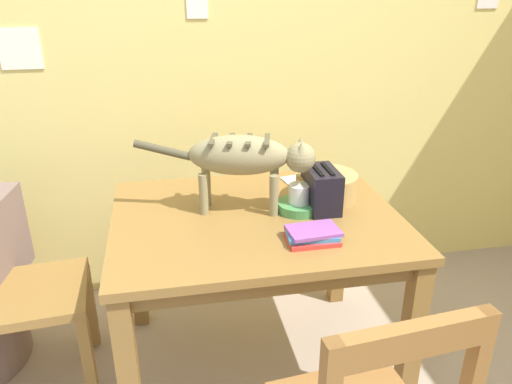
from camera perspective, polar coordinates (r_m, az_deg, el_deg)
wall_rear at (r=2.60m, az=-4.40°, el=14.84°), size 4.83×0.11×2.50m
dining_table at (r=2.05m, az=0.00°, el=-4.98°), size 1.14×0.90×0.76m
cat at (r=1.96m, az=-1.09°, el=3.97°), size 0.70×0.24×0.32m
saucer_bowl at (r=2.04m, az=4.90°, el=-1.66°), size 0.17×0.17×0.04m
coffee_mug at (r=2.02m, az=5.05°, el=-0.18°), size 0.13×0.09×0.08m
magazine at (r=2.32m, az=6.67°, el=1.03°), size 0.28×0.28×0.01m
book_stack at (r=1.82m, az=6.46°, el=-4.88°), size 0.20×0.14×0.05m
wicker_basket at (r=2.16m, az=8.03°, el=0.74°), size 0.26×0.26×0.11m
toaster at (r=2.04m, az=7.48°, el=0.31°), size 0.12×0.20×0.18m
wooden_chair_far at (r=2.26m, az=-25.21°, el=-10.28°), size 0.46×0.46×0.95m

